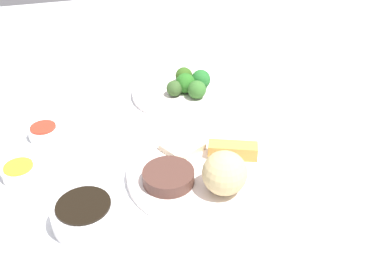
{
  "coord_description": "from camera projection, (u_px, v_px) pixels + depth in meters",
  "views": [
    {
      "loc": [
        -0.64,
        0.19,
        0.55
      ],
      "look_at": [
        0.06,
        -0.01,
        0.06
      ],
      "focal_mm": 40.47,
      "sensor_mm": 36.0,
      "label": 1
    }
  ],
  "objects": [
    {
      "name": "crab_rangoon_wonton",
      "position": [
        182.0,
        147.0,
        0.85
      ],
      "size": [
        0.09,
        0.09,
        0.01
      ],
      "primitive_type": "cube",
      "rotation": [
        0.0,
        0.0,
        0.47
      ],
      "color": "beige",
      "rests_on": "main_plate"
    },
    {
      "name": "stir_fry_heap",
      "position": [
        169.0,
        177.0,
        0.77
      ],
      "size": [
        0.09,
        0.09,
        0.02
      ],
      "primitive_type": "cylinder",
      "color": "#4F3028",
      "rests_on": "main_plate"
    },
    {
      "name": "broccoli_floret_1",
      "position": [
        174.0,
        88.0,
        1.03
      ],
      "size": [
        0.04,
        0.04,
        0.04
      ],
      "primitive_type": "sphere",
      "color": "#375827",
      "rests_on": "broccoli_plate"
    },
    {
      "name": "broccoli_floret_4",
      "position": [
        201.0,
        79.0,
        1.06
      ],
      "size": [
        0.05,
        0.05,
        0.05
      ],
      "primitive_type": "sphere",
      "color": "#246B29",
      "rests_on": "broccoli_plate"
    },
    {
      "name": "soy_sauce_bowl",
      "position": [
        85.0,
        215.0,
        0.7
      ],
      "size": [
        0.11,
        0.11,
        0.04
      ],
      "primitive_type": "cylinder",
      "color": "white",
      "rests_on": "tabletop"
    },
    {
      "name": "spring_roll",
      "position": [
        233.0,
        150.0,
        0.83
      ],
      "size": [
        0.06,
        0.1,
        0.03
      ],
      "primitive_type": "cube",
      "rotation": [
        0.0,
        0.0,
        1.19
      ],
      "color": "gold",
      "rests_on": "main_plate"
    },
    {
      "name": "rice_scoop",
      "position": [
        225.0,
        173.0,
        0.73
      ],
      "size": [
        0.08,
        0.08,
        0.08
      ],
      "primitive_type": "sphere",
      "color": "tan",
      "rests_on": "main_plate"
    },
    {
      "name": "broccoli_floret_0",
      "position": [
        185.0,
        83.0,
        1.04
      ],
      "size": [
        0.05,
        0.05,
        0.05
      ],
      "primitive_type": "sphere",
      "color": "#286A1F",
      "rests_on": "broccoli_plate"
    },
    {
      "name": "broccoli_floret_2",
      "position": [
        184.0,
        76.0,
        1.08
      ],
      "size": [
        0.04,
        0.04,
        0.04
      ],
      "primitive_type": "sphere",
      "color": "#325B1A",
      "rests_on": "broccoli_plate"
    },
    {
      "name": "soy_sauce_bowl_liquid",
      "position": [
        83.0,
        205.0,
        0.69
      ],
      "size": [
        0.09,
        0.09,
        0.0
      ],
      "primitive_type": "cylinder",
      "color": "black",
      "rests_on": "soy_sauce_bowl"
    },
    {
      "name": "sauce_ramekin_sweet_and_sour",
      "position": [
        44.0,
        133.0,
        0.91
      ],
      "size": [
        0.06,
        0.06,
        0.02
      ],
      "primitive_type": "cylinder",
      "color": "white",
      "rests_on": "tabletop"
    },
    {
      "name": "sauce_ramekin_hot_mustard",
      "position": [
        20.0,
        172.0,
        0.8
      ],
      "size": [
        0.06,
        0.06,
        0.02
      ],
      "primitive_type": "cylinder",
      "color": "white",
      "rests_on": "tabletop"
    },
    {
      "name": "tabletop",
      "position": [
        193.0,
        166.0,
        0.85
      ],
      "size": [
        2.2,
        2.2,
        0.02
      ],
      "primitive_type": "cube",
      "color": "silver",
      "rests_on": "ground"
    },
    {
      "name": "broccoli_plate",
      "position": [
        179.0,
        92.0,
        1.06
      ],
      "size": [
        0.23,
        0.23,
        0.01
      ],
      "primitive_type": "cylinder",
      "color": "white",
      "rests_on": "tabletop"
    },
    {
      "name": "main_plate",
      "position": [
        202.0,
        172.0,
        0.81
      ],
      "size": [
        0.27,
        0.27,
        0.02
      ],
      "primitive_type": "cylinder",
      "color": "white",
      "rests_on": "tabletop"
    },
    {
      "name": "sauce_ramekin_sweet_and_sour_liquid",
      "position": [
        43.0,
        127.0,
        0.9
      ],
      "size": [
        0.05,
        0.05,
        0.0
      ],
      "primitive_type": "cylinder",
      "color": "red",
      "rests_on": "sauce_ramekin_sweet_and_sour"
    },
    {
      "name": "sauce_ramekin_hot_mustard_liquid",
      "position": [
        18.0,
        167.0,
        0.8
      ],
      "size": [
        0.05,
        0.05,
        0.0
      ],
      "primitive_type": "cylinder",
      "color": "yellow",
      "rests_on": "sauce_ramekin_hot_mustard"
    },
    {
      "name": "broccoli_floret_3",
      "position": [
        197.0,
        90.0,
        1.02
      ],
      "size": [
        0.04,
        0.04,
        0.04
      ],
      "primitive_type": "sphere",
      "color": "#356D29",
      "rests_on": "broccoli_plate"
    }
  ]
}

